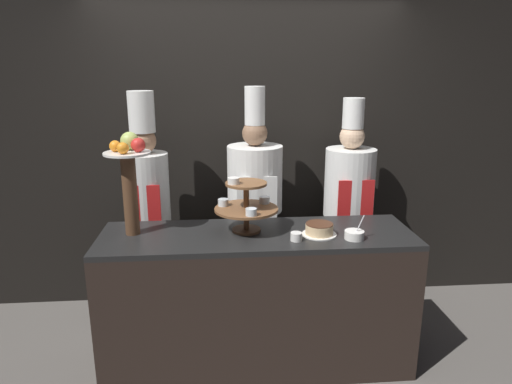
# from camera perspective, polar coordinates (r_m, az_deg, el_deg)

# --- Properties ---
(wall_back) EXTENTS (10.00, 0.06, 2.80)m
(wall_back) POSITION_cam_1_polar(r_m,az_deg,el_deg) (3.82, -1.13, 6.52)
(wall_back) COLOR black
(wall_back) RESTS_ON ground_plane
(buffet_counter) EXTENTS (2.03, 0.62, 0.95)m
(buffet_counter) POSITION_cam_1_polar(r_m,az_deg,el_deg) (3.16, 0.16, -13.22)
(buffet_counter) COLOR black
(buffet_counter) RESTS_ON ground_plane
(tiered_stand) EXTENTS (0.41, 0.41, 0.37)m
(tiered_stand) POSITION_cam_1_polar(r_m,az_deg,el_deg) (2.95, -1.28, -1.57)
(tiered_stand) COLOR brown
(tiered_stand) RESTS_ON buffet_counter
(fruit_pedestal) EXTENTS (0.29, 0.29, 0.65)m
(fruit_pedestal) POSITION_cam_1_polar(r_m,az_deg,el_deg) (2.96, -15.55, 2.49)
(fruit_pedestal) COLOR brown
(fruit_pedestal) RESTS_ON buffet_counter
(cake_round) EXTENTS (0.22, 0.22, 0.08)m
(cake_round) POSITION_cam_1_polar(r_m,az_deg,el_deg) (2.95, 7.92, -4.66)
(cake_round) COLOR white
(cake_round) RESTS_ON buffet_counter
(cup_white) EXTENTS (0.07, 0.07, 0.05)m
(cup_white) POSITION_cam_1_polar(r_m,az_deg,el_deg) (2.85, 5.05, -5.58)
(cup_white) COLOR white
(cup_white) RESTS_ON buffet_counter
(serving_bowl_near) EXTENTS (0.12, 0.12, 0.16)m
(serving_bowl_near) POSITION_cam_1_polar(r_m,az_deg,el_deg) (2.93, 12.19, -5.25)
(serving_bowl_near) COLOR white
(serving_bowl_near) RESTS_ON buffet_counter
(chef_left) EXTENTS (0.35, 0.35, 1.82)m
(chef_left) POSITION_cam_1_polar(r_m,az_deg,el_deg) (3.56, -13.44, -1.30)
(chef_left) COLOR #28282D
(chef_left) RESTS_ON ground_plane
(chef_center_left) EXTENTS (0.42, 0.42, 1.85)m
(chef_center_left) POSITION_cam_1_polar(r_m,az_deg,el_deg) (3.54, -0.14, -1.33)
(chef_center_left) COLOR #38332D
(chef_center_left) RESTS_ON ground_plane
(chef_center_right) EXTENTS (0.39, 0.39, 1.77)m
(chef_center_right) POSITION_cam_1_polar(r_m,az_deg,el_deg) (3.68, 11.49, -1.32)
(chef_center_right) COLOR #28282D
(chef_center_right) RESTS_ON ground_plane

